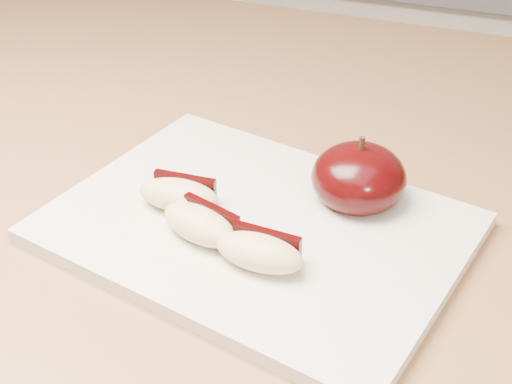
% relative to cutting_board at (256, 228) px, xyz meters
% --- Properties ---
extents(back_cabinet, '(2.40, 0.62, 0.94)m').
position_rel_cutting_board_xyz_m(back_cabinet, '(-0.08, 0.83, -0.43)').
color(back_cabinet, silver).
rests_on(back_cabinet, ground).
extents(cutting_board, '(0.32, 0.26, 0.01)m').
position_rel_cutting_board_xyz_m(cutting_board, '(0.00, 0.00, 0.00)').
color(cutting_board, silver).
rests_on(cutting_board, island_counter).
extents(apple_half, '(0.09, 0.09, 0.06)m').
position_rel_cutting_board_xyz_m(apple_half, '(0.06, 0.05, 0.02)').
color(apple_half, black).
rests_on(apple_half, cutting_board).
extents(apple_wedge_a, '(0.06, 0.03, 0.02)m').
position_rel_cutting_board_xyz_m(apple_wedge_a, '(-0.06, -0.00, 0.02)').
color(apple_wedge_a, '#D4BE86').
rests_on(apple_wedge_a, cutting_board).
extents(apple_wedge_b, '(0.07, 0.05, 0.02)m').
position_rel_cutting_board_xyz_m(apple_wedge_b, '(-0.03, -0.03, 0.02)').
color(apple_wedge_b, '#D4BE86').
rests_on(apple_wedge_b, cutting_board).
extents(apple_wedge_c, '(0.06, 0.03, 0.02)m').
position_rel_cutting_board_xyz_m(apple_wedge_c, '(0.02, -0.04, 0.02)').
color(apple_wedge_c, '#D4BE86').
rests_on(apple_wedge_c, cutting_board).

